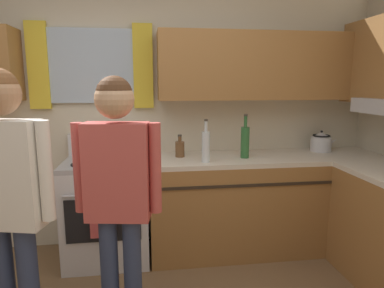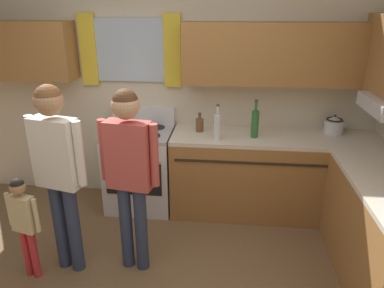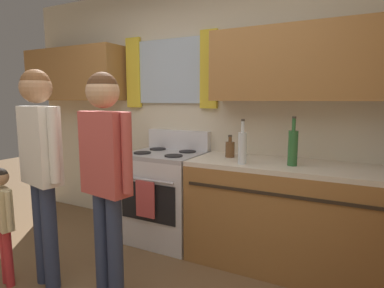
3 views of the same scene
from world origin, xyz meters
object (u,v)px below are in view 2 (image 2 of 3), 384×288
(bottle_tall_clear, at_px, (217,127))
(stovetop_kettle, at_px, (334,125))
(stove_oven, at_px, (141,167))
(bottle_wine_green, at_px, (255,123))
(bottle_squat_brown, at_px, (200,125))
(adult_holding_child, at_px, (57,160))
(small_child, at_px, (23,217))
(adult_in_plaid, at_px, (129,162))

(bottle_tall_clear, height_order, stovetop_kettle, bottle_tall_clear)
(stove_oven, xyz_separation_m, bottle_wine_green, (1.23, -0.06, 0.58))
(stove_oven, relative_size, bottle_wine_green, 2.79)
(bottle_squat_brown, xyz_separation_m, adult_holding_child, (-1.03, -1.18, 0.05))
(stovetop_kettle, bearing_deg, bottle_squat_brown, -176.90)
(stove_oven, distance_m, bottle_tall_clear, 1.04)
(bottle_tall_clear, relative_size, small_child, 0.40)
(adult_in_plaid, bearing_deg, stove_oven, 100.22)
(bottle_squat_brown, distance_m, stovetop_kettle, 1.42)
(bottle_tall_clear, relative_size, adult_holding_child, 0.22)
(bottle_tall_clear, distance_m, small_child, 1.92)
(stovetop_kettle, height_order, adult_in_plaid, adult_in_plaid)
(bottle_wine_green, bearing_deg, bottle_squat_brown, 168.14)
(bottle_wine_green, distance_m, adult_holding_child, 1.93)
(bottle_squat_brown, relative_size, adult_in_plaid, 0.13)
(stove_oven, distance_m, adult_in_plaid, 1.20)
(stove_oven, xyz_separation_m, stovetop_kettle, (2.07, 0.14, 0.53))
(stove_oven, distance_m, small_child, 1.43)
(bottle_wine_green, height_order, adult_in_plaid, adult_in_plaid)
(bottle_wine_green, relative_size, stovetop_kettle, 1.44)
(stove_oven, bearing_deg, bottle_wine_green, -2.74)
(stove_oven, distance_m, stovetop_kettle, 2.14)
(bottle_wine_green, height_order, adult_holding_child, adult_holding_child)
(adult_holding_child, bearing_deg, stove_oven, 71.52)
(stove_oven, xyz_separation_m, bottle_squat_brown, (0.66, 0.06, 0.51))
(stovetop_kettle, distance_m, small_child, 3.09)
(adult_in_plaid, distance_m, small_child, 0.97)
(stove_oven, height_order, adult_holding_child, adult_holding_child)
(stove_oven, height_order, bottle_tall_clear, bottle_tall_clear)
(bottle_tall_clear, xyz_separation_m, bottle_squat_brown, (-0.20, 0.24, -0.06))
(bottle_squat_brown, height_order, adult_holding_child, adult_holding_child)
(adult_in_plaid, height_order, small_child, adult_in_plaid)
(bottle_wine_green, bearing_deg, adult_holding_child, -146.58)
(adult_in_plaid, xyz_separation_m, small_child, (-0.85, -0.21, -0.43))
(stove_oven, xyz_separation_m, small_child, (-0.66, -1.26, 0.11))
(bottle_squat_brown, xyz_separation_m, adult_in_plaid, (-0.47, -1.11, 0.03))
(bottle_wine_green, bearing_deg, stovetop_kettle, 13.24)
(stove_oven, bearing_deg, stovetop_kettle, 3.82)
(stove_oven, relative_size, stovetop_kettle, 4.02)
(stovetop_kettle, bearing_deg, adult_holding_child, -152.79)
(adult_holding_child, distance_m, small_child, 0.55)
(stove_oven, distance_m, bottle_squat_brown, 0.83)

